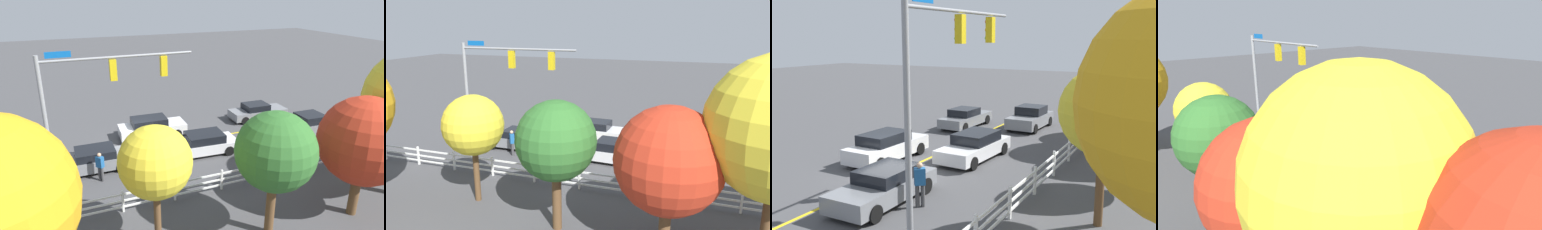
# 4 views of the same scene
# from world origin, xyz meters

# --- Properties ---
(ground_plane) EXTENTS (120.00, 120.00, 0.00)m
(ground_plane) POSITION_xyz_m (0.00, 0.00, 0.00)
(ground_plane) COLOR #444447
(lane_center_stripe) EXTENTS (28.00, 0.16, 0.01)m
(lane_center_stripe) POSITION_xyz_m (-4.00, 0.00, 0.00)
(lane_center_stripe) COLOR gold
(lane_center_stripe) RESTS_ON ground_plane
(signal_assembly) EXTENTS (7.29, 0.38, 7.42)m
(signal_assembly) POSITION_xyz_m (2.93, 4.34, 5.21)
(signal_assembly) COLOR gray
(signal_assembly) RESTS_ON ground_plane
(car_0) EXTENTS (4.71, 1.93, 1.32)m
(car_0) POSITION_xyz_m (-10.49, -1.97, 0.63)
(car_0) COLOR slate
(car_0) RESTS_ON ground_plane
(car_1) EXTENTS (4.80, 2.16, 1.37)m
(car_1) POSITION_xyz_m (-3.77, 2.11, 0.67)
(car_1) COLOR silver
(car_1) RESTS_ON ground_plane
(car_2) EXTENTS (4.75, 2.00, 1.45)m
(car_2) POSITION_xyz_m (-1.51, -1.70, 0.72)
(car_2) COLOR silver
(car_2) RESTS_ON ground_plane
(car_3) EXTENTS (4.34, 2.08, 1.51)m
(car_3) POSITION_xyz_m (-12.20, 2.09, 0.71)
(car_3) COLOR slate
(car_3) RESTS_ON ground_plane
(car_4) EXTENTS (4.61, 1.93, 1.33)m
(car_4) POSITION_xyz_m (3.02, 1.74, 0.66)
(car_4) COLOR slate
(car_4) RESTS_ON ground_plane
(pedestrian) EXTENTS (0.46, 0.47, 1.69)m
(pedestrian) POSITION_xyz_m (2.76, 3.16, 0.93)
(pedestrian) COLOR #3F3F42
(pedestrian) RESTS_ON ground_plane
(white_rail_fence) EXTENTS (26.10, 0.10, 1.15)m
(white_rail_fence) POSITION_xyz_m (-3.00, 6.45, 0.60)
(white_rail_fence) COLOR white
(white_rail_fence) RESTS_ON ground_plane
(tree_0) EXTENTS (3.29, 3.29, 5.56)m
(tree_0) POSITION_xyz_m (-3.33, 10.31, 3.88)
(tree_0) COLOR brown
(tree_0) RESTS_ON ground_plane
(tree_4) EXTENTS (2.87, 2.87, 5.27)m
(tree_4) POSITION_xyz_m (1.30, 9.22, 3.81)
(tree_4) COLOR brown
(tree_4) RESTS_ON ground_plane
(tree_5) EXTENTS (3.98, 3.98, 5.73)m
(tree_5) POSITION_xyz_m (-7.76, 10.60, 3.72)
(tree_5) COLOR brown
(tree_5) RESTS_ON ground_plane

